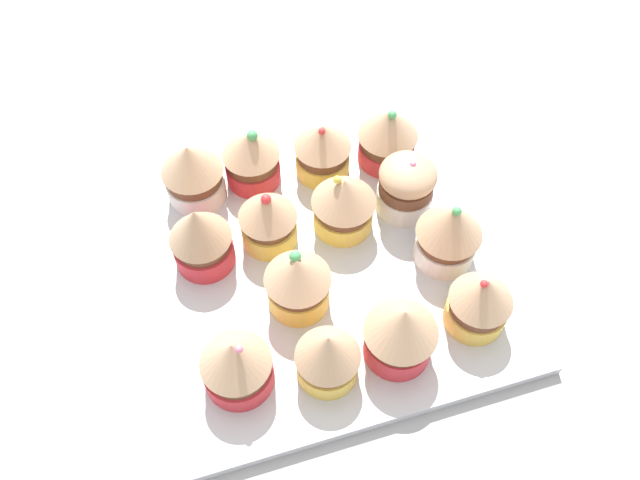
{
  "coord_description": "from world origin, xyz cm",
  "views": [
    {
      "loc": [
        32.18,
        -9.62,
        54.62
      ],
      "look_at": [
        0.0,
        0.0,
        4.2
      ],
      "focal_mm": 36.41,
      "sensor_mm": 36.0,
      "label": 1
    }
  ],
  "objects_px": {
    "cupcake_6": "(328,355)",
    "cupcake_7": "(323,148)",
    "cupcake_0": "(193,171)",
    "cupcake_11": "(406,186)",
    "cupcake_13": "(480,301)",
    "cupcake_9": "(401,332)",
    "cupcake_12": "(449,232)",
    "cupcake_3": "(251,157)",
    "cupcake_4": "(268,218)",
    "cupcake_8": "(344,202)",
    "cupcake_5": "(298,281)",
    "cupcake_2": "(236,363)",
    "cupcake_1": "(200,237)",
    "baking_tray": "(320,260)",
    "cupcake_10": "(388,135)"
  },
  "relations": [
    {
      "from": "cupcake_11",
      "to": "cupcake_12",
      "type": "xyz_separation_m",
      "value": [
        0.07,
        0.02,
        0.01
      ]
    },
    {
      "from": "cupcake_8",
      "to": "cupcake_13",
      "type": "height_order",
      "value": "same"
    },
    {
      "from": "baking_tray",
      "to": "cupcake_2",
      "type": "bearing_deg",
      "value": -45.69
    },
    {
      "from": "cupcake_1",
      "to": "cupcake_12",
      "type": "distance_m",
      "value": 0.23
    },
    {
      "from": "cupcake_3",
      "to": "cupcake_10",
      "type": "distance_m",
      "value": 0.14
    },
    {
      "from": "cupcake_8",
      "to": "cupcake_10",
      "type": "relative_size",
      "value": 0.96
    },
    {
      "from": "cupcake_7",
      "to": "cupcake_13",
      "type": "relative_size",
      "value": 0.97
    },
    {
      "from": "baking_tray",
      "to": "cupcake_10",
      "type": "relative_size",
      "value": 4.62
    },
    {
      "from": "cupcake_12",
      "to": "cupcake_13",
      "type": "xyz_separation_m",
      "value": [
        0.07,
        -0.0,
        -0.0
      ]
    },
    {
      "from": "cupcake_6",
      "to": "cupcake_7",
      "type": "distance_m",
      "value": 0.23
    },
    {
      "from": "cupcake_2",
      "to": "cupcake_3",
      "type": "bearing_deg",
      "value": 163.49
    },
    {
      "from": "cupcake_5",
      "to": "cupcake_10",
      "type": "bearing_deg",
      "value": 136.08
    },
    {
      "from": "cupcake_10",
      "to": "cupcake_5",
      "type": "bearing_deg",
      "value": -43.92
    },
    {
      "from": "cupcake_4",
      "to": "cupcake_9",
      "type": "relative_size",
      "value": 0.94
    },
    {
      "from": "cupcake_6",
      "to": "cupcake_11",
      "type": "distance_m",
      "value": 0.2
    },
    {
      "from": "cupcake_9",
      "to": "cupcake_0",
      "type": "bearing_deg",
      "value": -148.67
    },
    {
      "from": "baking_tray",
      "to": "cupcake_1",
      "type": "xyz_separation_m",
      "value": [
        -0.03,
        -0.11,
        0.05
      ]
    },
    {
      "from": "cupcake_12",
      "to": "cupcake_13",
      "type": "distance_m",
      "value": 0.07
    },
    {
      "from": "cupcake_0",
      "to": "cupcake_9",
      "type": "bearing_deg",
      "value": 31.33
    },
    {
      "from": "cupcake_7",
      "to": "baking_tray",
      "type": "bearing_deg",
      "value": -17.99
    },
    {
      "from": "cupcake_0",
      "to": "cupcake_4",
      "type": "xyz_separation_m",
      "value": [
        0.07,
        0.06,
        -0.0
      ]
    },
    {
      "from": "cupcake_10",
      "to": "baking_tray",
      "type": "bearing_deg",
      "value": -45.74
    },
    {
      "from": "cupcake_1",
      "to": "cupcake_3",
      "type": "bearing_deg",
      "value": 141.47
    },
    {
      "from": "cupcake_0",
      "to": "cupcake_12",
      "type": "relative_size",
      "value": 0.92
    },
    {
      "from": "cupcake_11",
      "to": "cupcake_13",
      "type": "xyz_separation_m",
      "value": [
        0.14,
        0.02,
        0.0
      ]
    },
    {
      "from": "cupcake_3",
      "to": "cupcake_9",
      "type": "distance_m",
      "value": 0.24
    },
    {
      "from": "cupcake_12",
      "to": "cupcake_8",
      "type": "bearing_deg",
      "value": -127.76
    },
    {
      "from": "cupcake_0",
      "to": "cupcake_11",
      "type": "xyz_separation_m",
      "value": [
        0.07,
        0.2,
        -0.0
      ]
    },
    {
      "from": "cupcake_9",
      "to": "cupcake_12",
      "type": "distance_m",
      "value": 0.11
    },
    {
      "from": "baking_tray",
      "to": "cupcake_0",
      "type": "xyz_separation_m",
      "value": [
        -0.11,
        -0.1,
        0.04
      ]
    },
    {
      "from": "cupcake_0",
      "to": "cupcake_12",
      "type": "bearing_deg",
      "value": 56.53
    },
    {
      "from": "cupcake_8",
      "to": "cupcake_11",
      "type": "height_order",
      "value": "cupcake_8"
    },
    {
      "from": "cupcake_3",
      "to": "cupcake_5",
      "type": "xyz_separation_m",
      "value": [
        0.15,
        0.01,
        0.0
      ]
    },
    {
      "from": "baking_tray",
      "to": "cupcake_3",
      "type": "distance_m",
      "value": 0.13
    },
    {
      "from": "cupcake_3",
      "to": "cupcake_13",
      "type": "xyz_separation_m",
      "value": [
        0.22,
        0.15,
        0.0
      ]
    },
    {
      "from": "cupcake_10",
      "to": "cupcake_3",
      "type": "bearing_deg",
      "value": -95.49
    },
    {
      "from": "cupcake_5",
      "to": "cupcake_13",
      "type": "distance_m",
      "value": 0.16
    },
    {
      "from": "cupcake_3",
      "to": "cupcake_13",
      "type": "relative_size",
      "value": 0.99
    },
    {
      "from": "baking_tray",
      "to": "cupcake_2",
      "type": "height_order",
      "value": "cupcake_2"
    },
    {
      "from": "cupcake_9",
      "to": "cupcake_3",
      "type": "bearing_deg",
      "value": -161.72
    },
    {
      "from": "cupcake_4",
      "to": "cupcake_5",
      "type": "xyz_separation_m",
      "value": [
        0.08,
        0.01,
        0.0
      ]
    },
    {
      "from": "cupcake_0",
      "to": "cupcake_2",
      "type": "relative_size",
      "value": 1.02
    },
    {
      "from": "cupcake_5",
      "to": "cupcake_12",
      "type": "xyz_separation_m",
      "value": [
        -0.01,
        0.15,
        0.0
      ]
    },
    {
      "from": "baking_tray",
      "to": "cupcake_4",
      "type": "bearing_deg",
      "value": -130.24
    },
    {
      "from": "cupcake_11",
      "to": "cupcake_2",
      "type": "bearing_deg",
      "value": -56.11
    },
    {
      "from": "cupcake_4",
      "to": "cupcake_8",
      "type": "height_order",
      "value": "same"
    },
    {
      "from": "baking_tray",
      "to": "cupcake_13",
      "type": "bearing_deg",
      "value": 47.72
    },
    {
      "from": "cupcake_7",
      "to": "cupcake_10",
      "type": "height_order",
      "value": "cupcake_10"
    },
    {
      "from": "cupcake_5",
      "to": "cupcake_1",
      "type": "bearing_deg",
      "value": -133.34
    },
    {
      "from": "cupcake_2",
      "to": "cupcake_13",
      "type": "relative_size",
      "value": 1.0
    }
  ]
}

